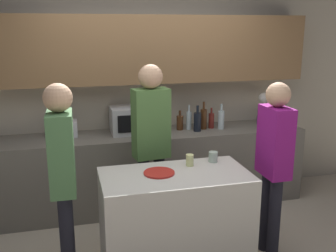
{
  "coord_description": "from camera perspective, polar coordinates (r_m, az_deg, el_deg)",
  "views": [
    {
      "loc": [
        -0.9,
        -2.87,
        2.07
      ],
      "look_at": [
        -0.08,
        0.34,
        1.23
      ],
      "focal_mm": 42.0,
      "sensor_mm": 36.0,
      "label": 1
    }
  ],
  "objects": [
    {
      "name": "back_wall",
      "position": [
        4.65,
        -3.19,
        7.59
      ],
      "size": [
        6.4,
        0.4,
        2.7
      ],
      "color": "#B2A893",
      "rests_on": "ground_plane"
    },
    {
      "name": "back_counter",
      "position": [
        4.65,
        -2.34,
        -6.3
      ],
      "size": [
        3.6,
        0.62,
        0.89
      ],
      "color": "#6B665B",
      "rests_on": "ground_plane"
    },
    {
      "name": "kitchen_island",
      "position": [
        3.48,
        1.06,
        -13.73
      ],
      "size": [
        1.25,
        0.66,
        0.88
      ],
      "color": "beige",
      "rests_on": "ground_plane"
    },
    {
      "name": "microwave",
      "position": [
        4.51,
        -5.03,
        0.93
      ],
      "size": [
        0.52,
        0.39,
        0.3
      ],
      "color": "#B7BABC",
      "rests_on": "back_counter"
    },
    {
      "name": "toaster",
      "position": [
        4.47,
        -14.7,
        -0.39
      ],
      "size": [
        0.26,
        0.16,
        0.18
      ],
      "color": "silver",
      "rests_on": "back_counter"
    },
    {
      "name": "potted_plant",
      "position": [
        5.03,
        13.63,
        2.51
      ],
      "size": [
        0.14,
        0.14,
        0.4
      ],
      "color": "#333D4C",
      "rests_on": "back_counter"
    },
    {
      "name": "bottle_0",
      "position": [
        4.62,
        1.73,
        0.53
      ],
      "size": [
        0.08,
        0.08,
        0.23
      ],
      "color": "#472814",
      "rests_on": "back_counter"
    },
    {
      "name": "bottle_1",
      "position": [
        4.65,
        3.05,
        0.88
      ],
      "size": [
        0.06,
        0.06,
        0.29
      ],
      "color": "silver",
      "rests_on": "back_counter"
    },
    {
      "name": "bottle_2",
      "position": [
        4.56,
        4.29,
        0.66
      ],
      "size": [
        0.09,
        0.09,
        0.3
      ],
      "color": "black",
      "rests_on": "back_counter"
    },
    {
      "name": "bottle_3",
      "position": [
        4.67,
        5.18,
        1.08
      ],
      "size": [
        0.08,
        0.08,
        0.33
      ],
      "color": "#472814",
      "rests_on": "back_counter"
    },
    {
      "name": "bottle_4",
      "position": [
        4.73,
        6.3,
        0.83
      ],
      "size": [
        0.07,
        0.07,
        0.25
      ],
      "color": "maroon",
      "rests_on": "back_counter"
    },
    {
      "name": "bottle_5",
      "position": [
        4.7,
        7.71,
        0.95
      ],
      "size": [
        0.07,
        0.07,
        0.3
      ],
      "color": "silver",
      "rests_on": "back_counter"
    },
    {
      "name": "plate_on_island",
      "position": [
        3.3,
        -1.3,
        -6.8
      ],
      "size": [
        0.26,
        0.26,
        0.01
      ],
      "color": "red",
      "rests_on": "kitchen_island"
    },
    {
      "name": "cup_0",
      "position": [
        3.59,
        6.57,
        -4.46
      ],
      "size": [
        0.08,
        0.08,
        0.09
      ],
      "color": "#A9BFAE",
      "rests_on": "kitchen_island"
    },
    {
      "name": "cup_1",
      "position": [
        3.47,
        3.18,
        -4.96
      ],
      "size": [
        0.07,
        0.07,
        0.1
      ],
      "color": "#DFE795",
      "rests_on": "kitchen_island"
    },
    {
      "name": "person_left",
      "position": [
        3.61,
        15.12,
        -4.28
      ],
      "size": [
        0.21,
        0.34,
        1.62
      ],
      "rotation": [
        0.0,
        0.0,
        1.57
      ],
      "color": "black",
      "rests_on": "ground_plane"
    },
    {
      "name": "person_center",
      "position": [
        3.17,
        -15.04,
        -6.13
      ],
      "size": [
        0.22,
        0.34,
        1.67
      ],
      "rotation": [
        0.0,
        0.0,
        -1.6
      ],
      "color": "black",
      "rests_on": "ground_plane"
    },
    {
      "name": "person_right",
      "position": [
        3.77,
        -2.46,
        -1.62
      ],
      "size": [
        0.36,
        0.23,
        1.74
      ],
      "rotation": [
        0.0,
        0.0,
        -3.01
      ],
      "color": "black",
      "rests_on": "ground_plane"
    }
  ]
}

